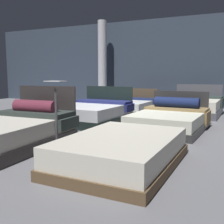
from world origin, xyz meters
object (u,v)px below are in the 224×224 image
(bed_3, at_px, (170,120))
(support_pillar, at_px, (102,63))
(bed_0, at_px, (15,131))
(bed_4, at_px, (128,105))
(bed_5, at_px, (193,106))
(bed_2, at_px, (92,113))
(bed_1, at_px, (122,151))
(price_sign, at_px, (57,128))

(bed_3, xyz_separation_m, support_pillar, (-3.93, 4.19, 1.51))
(bed_0, bearing_deg, bed_4, 87.69)
(bed_0, xyz_separation_m, bed_5, (2.24, 5.36, -0.00))
(bed_2, bearing_deg, bed_4, 93.89)
(bed_0, height_order, bed_2, bed_0)
(bed_0, xyz_separation_m, bed_1, (2.15, -0.17, -0.07))
(bed_2, relative_size, bed_4, 1.02)
(bed_1, height_order, support_pillar, support_pillar)
(bed_2, xyz_separation_m, bed_5, (2.17, 2.69, 0.01))
(bed_1, xyz_separation_m, bed_4, (-2.15, 5.53, -0.01))
(bed_1, bearing_deg, bed_5, 89.62)
(bed_2, distance_m, bed_4, 2.69)
(bed_5, bearing_deg, support_pillar, 161.34)
(bed_3, bearing_deg, bed_0, -126.90)
(bed_2, height_order, support_pillar, support_pillar)
(bed_0, bearing_deg, bed_3, 48.33)
(bed_4, xyz_separation_m, price_sign, (1.12, -5.63, 0.27))
(bed_4, bearing_deg, bed_0, -88.28)
(support_pillar, bearing_deg, bed_3, -46.88)
(bed_1, height_order, bed_4, bed_4)
(bed_0, relative_size, bed_4, 1.10)
(bed_3, height_order, support_pillar, support_pillar)
(bed_1, bearing_deg, bed_0, 176.05)
(bed_2, xyz_separation_m, bed_4, (-0.07, 2.69, -0.06))
(bed_1, height_order, bed_3, bed_3)
(price_sign, relative_size, support_pillar, 0.34)
(bed_0, relative_size, bed_5, 1.06)
(bed_0, distance_m, support_pillar, 7.20)
(bed_2, relative_size, bed_5, 0.99)
(bed_3, bearing_deg, support_pillar, 135.54)
(bed_3, relative_size, bed_4, 1.06)
(bed_5, bearing_deg, price_sign, -100.02)
(bed_1, xyz_separation_m, bed_3, (-0.00, 2.79, 0.03))
(bed_0, distance_m, bed_5, 5.81)
(bed_2, height_order, bed_5, bed_5)
(bed_0, bearing_deg, bed_5, 65.01)
(bed_2, distance_m, price_sign, 3.13)
(bed_3, distance_m, bed_4, 3.48)
(bed_0, height_order, price_sign, price_sign)
(bed_3, xyz_separation_m, price_sign, (-1.03, -2.89, 0.23))
(bed_2, bearing_deg, price_sign, -68.00)
(bed_4, distance_m, bed_5, 2.24)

